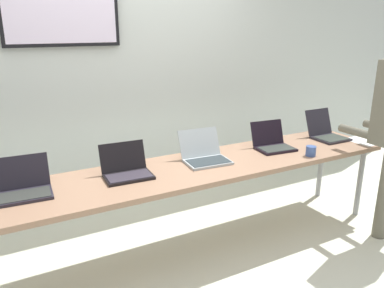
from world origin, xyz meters
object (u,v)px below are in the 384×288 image
(workbench, at_px, (186,173))
(coffee_mug, at_px, (311,151))
(laptop_station_0, at_px, (23,187))
(laptop_station_4, at_px, (326,132))
(laptop_station_3, at_px, (272,143))
(laptop_station_1, at_px, (126,169))
(laptop_station_2, at_px, (204,154))

(workbench, height_order, coffee_mug, coffee_mug)
(workbench, relative_size, laptop_station_0, 10.06)
(laptop_station_0, relative_size, laptop_station_4, 1.03)
(laptop_station_3, distance_m, laptop_station_4, 0.68)
(laptop_station_1, height_order, laptop_station_3, laptop_station_3)
(laptop_station_3, bearing_deg, laptop_station_4, 0.73)
(laptop_station_1, height_order, coffee_mug, laptop_station_1)
(laptop_station_2, distance_m, coffee_mug, 0.92)
(laptop_station_0, bearing_deg, laptop_station_2, 0.07)
(laptop_station_0, bearing_deg, laptop_station_4, 0.13)
(laptop_station_2, height_order, laptop_station_3, laptop_station_2)
(laptop_station_1, distance_m, laptop_station_4, 2.07)
(laptop_station_2, relative_size, coffee_mug, 4.45)
(laptop_station_2, xyz_separation_m, laptop_station_4, (1.39, 0.00, 0.01))
(laptop_station_3, xyz_separation_m, coffee_mug, (0.15, -0.32, -0.01))
(workbench, xyz_separation_m, coffee_mug, (1.07, -0.25, 0.09))
(coffee_mug, bearing_deg, laptop_station_2, 159.36)
(laptop_station_0, relative_size, laptop_station_1, 1.03)
(laptop_station_2, bearing_deg, workbench, -160.45)
(workbench, xyz_separation_m, laptop_station_1, (-0.46, 0.07, 0.10))
(laptop_station_4, bearing_deg, laptop_station_2, -179.81)
(workbench, height_order, laptop_station_0, laptop_station_0)
(laptop_station_3, distance_m, coffee_mug, 0.36)
(workbench, distance_m, laptop_station_4, 1.61)
(workbench, xyz_separation_m, laptop_station_0, (-1.17, 0.07, 0.10))
(laptop_station_1, relative_size, laptop_station_4, 1.00)
(laptop_station_2, bearing_deg, laptop_station_1, -179.36)
(coffee_mug, bearing_deg, workbench, 166.88)
(coffee_mug, bearing_deg, laptop_station_3, 115.69)
(laptop_station_0, bearing_deg, laptop_station_1, -0.47)
(laptop_station_0, distance_m, coffee_mug, 2.27)
(laptop_station_3, bearing_deg, workbench, -175.61)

